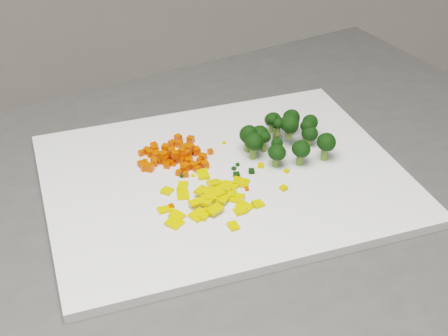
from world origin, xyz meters
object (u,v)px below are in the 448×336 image
object	(u,v)px
cutting_board	(224,178)
carrot_pile	(175,150)
broccoli_pile	(289,128)
pepper_pile	(210,197)

from	to	relation	value
cutting_board	carrot_pile	distance (m)	0.08
carrot_pile	broccoli_pile	bearing A→B (deg)	-5.00
pepper_pile	broccoli_pile	world-z (taller)	broccoli_pile
carrot_pile	broccoli_pile	distance (m)	0.16
cutting_board	carrot_pile	size ratio (longest dim) A/B	4.50
pepper_pile	broccoli_pile	size ratio (longest dim) A/B	0.97
carrot_pile	pepper_pile	size ratio (longest dim) A/B	0.86
broccoli_pile	cutting_board	bearing A→B (deg)	-159.21
carrot_pile	pepper_pile	bearing A→B (deg)	-79.52
carrot_pile	broccoli_pile	xyz separation A→B (m)	(0.16, -0.01, 0.01)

